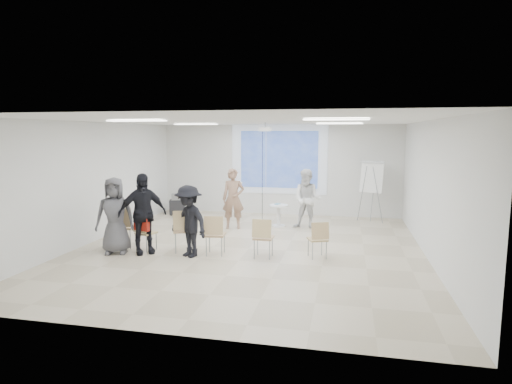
% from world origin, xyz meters
% --- Properties ---
extents(floor, '(8.00, 9.00, 0.10)m').
position_xyz_m(floor, '(0.00, 0.00, -0.05)').
color(floor, beige).
rests_on(floor, ground).
extents(ceiling, '(8.00, 9.00, 0.10)m').
position_xyz_m(ceiling, '(0.00, 0.00, 3.05)').
color(ceiling, white).
rests_on(ceiling, wall_back).
extents(wall_back, '(8.00, 0.10, 3.00)m').
position_xyz_m(wall_back, '(0.00, 4.55, 1.50)').
color(wall_back, silver).
rests_on(wall_back, floor).
extents(wall_left, '(0.10, 9.00, 3.00)m').
position_xyz_m(wall_left, '(-4.05, 0.00, 1.50)').
color(wall_left, silver).
rests_on(wall_left, floor).
extents(wall_right, '(0.10, 9.00, 3.00)m').
position_xyz_m(wall_right, '(4.05, 0.00, 1.50)').
color(wall_right, silver).
rests_on(wall_right, floor).
extents(projection_halo, '(3.20, 0.01, 2.30)m').
position_xyz_m(projection_halo, '(0.00, 4.49, 1.85)').
color(projection_halo, silver).
rests_on(projection_halo, wall_back).
extents(projection_image, '(2.60, 0.01, 1.90)m').
position_xyz_m(projection_image, '(0.00, 4.47, 1.85)').
color(projection_image, '#2E4E9F').
rests_on(projection_image, wall_back).
extents(pedestal_table, '(0.68, 0.68, 0.67)m').
position_xyz_m(pedestal_table, '(0.31, 2.51, 0.37)').
color(pedestal_table, white).
rests_on(pedestal_table, floor).
extents(player_left, '(0.81, 0.63, 1.96)m').
position_xyz_m(player_left, '(-0.92, 2.04, 0.98)').
color(player_left, '#9F7861').
rests_on(player_left, floor).
extents(player_right, '(0.99, 0.83, 1.90)m').
position_xyz_m(player_right, '(1.15, 2.45, 0.95)').
color(player_right, white).
rests_on(player_right, floor).
extents(controller_left, '(0.07, 0.13, 0.04)m').
position_xyz_m(controller_left, '(-0.74, 2.29, 1.29)').
color(controller_left, white).
rests_on(controller_left, player_left).
extents(controller_right, '(0.06, 0.14, 0.04)m').
position_xyz_m(controller_right, '(0.97, 2.70, 1.28)').
color(controller_right, white).
rests_on(controller_right, player_right).
extents(chair_far_left, '(0.54, 0.57, 0.98)m').
position_xyz_m(chair_far_left, '(-2.92, -0.58, 0.58)').
color(chair_far_left, tan).
rests_on(chair_far_left, floor).
extents(chair_left_mid, '(0.50, 0.52, 0.83)m').
position_xyz_m(chair_left_mid, '(-2.34, -0.70, 0.49)').
color(chair_left_mid, tan).
rests_on(chair_left_mid, floor).
extents(chair_left_inner, '(0.62, 0.64, 0.99)m').
position_xyz_m(chair_left_inner, '(-1.40, -0.60, 0.59)').
color(chair_left_inner, tan).
rests_on(chair_left_inner, floor).
extents(chair_center, '(0.47, 0.50, 0.92)m').
position_xyz_m(chair_center, '(-0.62, -0.72, 0.54)').
color(chair_center, tan).
rests_on(chair_center, floor).
extents(chair_right_inner, '(0.42, 0.45, 0.89)m').
position_xyz_m(chair_right_inner, '(0.47, -0.72, 0.53)').
color(chair_right_inner, tan).
rests_on(chair_right_inner, floor).
extents(chair_right_far, '(0.51, 0.53, 0.83)m').
position_xyz_m(chair_right_far, '(1.66, -0.48, 0.49)').
color(chair_right_far, tan).
rests_on(chair_right_far, floor).
extents(red_jacket, '(0.43, 0.23, 0.40)m').
position_xyz_m(red_jacket, '(-2.31, -0.86, 0.72)').
color(red_jacket, '#A11F13').
rests_on(red_jacket, chair_left_mid).
extents(laptop, '(0.44, 0.38, 0.03)m').
position_xyz_m(laptop, '(-1.43, -0.51, 0.53)').
color(laptop, black).
rests_on(laptop, chair_left_inner).
extents(audience_left, '(1.42, 1.34, 2.11)m').
position_xyz_m(audience_left, '(-2.27, -0.88, 1.05)').
color(audience_left, black).
rests_on(audience_left, floor).
extents(audience_mid, '(1.33, 1.11, 1.81)m').
position_xyz_m(audience_mid, '(-1.15, -0.91, 0.90)').
color(audience_mid, black).
rests_on(audience_mid, floor).
extents(audience_outer, '(1.10, 0.88, 1.95)m').
position_xyz_m(audience_outer, '(-2.89, -1.00, 0.97)').
color(audience_outer, '#59585D').
rests_on(audience_outer, floor).
extents(flipchart_easel, '(0.77, 0.61, 1.88)m').
position_xyz_m(flipchart_easel, '(2.98, 3.73, 1.38)').
color(flipchart_easel, gray).
rests_on(flipchart_easel, floor).
extents(av_cart, '(0.56, 0.50, 0.72)m').
position_xyz_m(av_cart, '(-3.32, 3.67, 0.33)').
color(av_cart, black).
rests_on(av_cart, floor).
extents(ceiling_projector, '(0.30, 0.25, 3.00)m').
position_xyz_m(ceiling_projector, '(0.10, 1.49, 2.69)').
color(ceiling_projector, white).
rests_on(ceiling_projector, ceiling).
extents(fluor_panel_nw, '(1.20, 0.30, 0.02)m').
position_xyz_m(fluor_panel_nw, '(-2.00, 2.00, 2.97)').
color(fluor_panel_nw, white).
rests_on(fluor_panel_nw, ceiling).
extents(fluor_panel_ne, '(1.20, 0.30, 0.02)m').
position_xyz_m(fluor_panel_ne, '(2.00, 2.00, 2.97)').
color(fluor_panel_ne, white).
rests_on(fluor_panel_ne, ceiling).
extents(fluor_panel_sw, '(1.20, 0.30, 0.02)m').
position_xyz_m(fluor_panel_sw, '(-2.00, -1.50, 2.97)').
color(fluor_panel_sw, white).
rests_on(fluor_panel_sw, ceiling).
extents(fluor_panel_se, '(1.20, 0.30, 0.02)m').
position_xyz_m(fluor_panel_se, '(2.00, -1.50, 2.97)').
color(fluor_panel_se, white).
rests_on(fluor_panel_se, ceiling).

